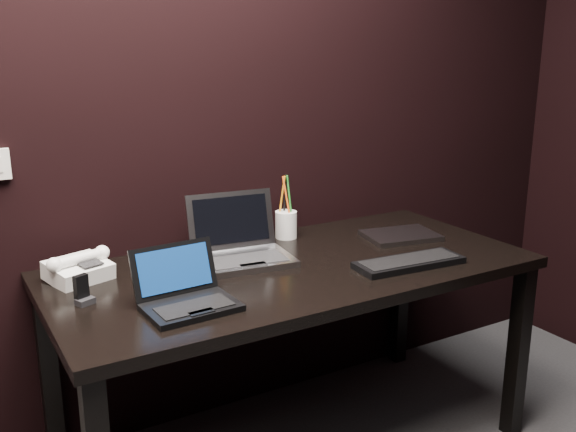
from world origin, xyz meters
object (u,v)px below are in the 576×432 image
desk (294,285)px  desk_phone (79,268)px  mobile_phone (83,293)px  silver_laptop (241,249)px  ext_keyboard (409,262)px  pen_cup (286,223)px  closed_laptop (400,235)px  netbook (186,296)px

desk → desk_phone: desk_phone is taller
desk → mobile_phone: (-0.73, 0.02, 0.11)m
silver_laptop → ext_keyboard: 0.60m
ext_keyboard → pen_cup: bearing=111.8°
desk → pen_cup: size_ratio=6.65×
desk → pen_cup: bearing=64.7°
silver_laptop → ext_keyboard: bearing=-35.9°
silver_laptop → mobile_phone: silver_laptop is taller
desk → silver_laptop: (-0.14, 0.13, 0.12)m
mobile_phone → desk_phone: bearing=80.2°
ext_keyboard → pen_cup: 0.55m
pen_cup → closed_laptop: bearing=-30.6°
desk → silver_laptop: 0.23m
desk → netbook: 0.51m
ext_keyboard → mobile_phone: bearing=167.7°
desk → ext_keyboard: ext_keyboard is taller
silver_laptop → closed_laptop: bearing=-6.3°
netbook → ext_keyboard: size_ratio=0.68×
ext_keyboard → closed_laptop: size_ratio=1.29×
ext_keyboard → netbook: bearing=176.3°
silver_laptop → closed_laptop: silver_laptop is taller
netbook → pen_cup: size_ratio=1.08×
desk_phone → pen_cup: bearing=4.8°
silver_laptop → desk_phone: bearing=170.7°
desk → mobile_phone: mobile_phone is taller
silver_laptop → mobile_phone: size_ratio=4.05×
silver_laptop → closed_laptop: size_ratio=1.14×
netbook → silver_laptop: size_ratio=0.76×
silver_laptop → pen_cup: bearing=29.8°
closed_laptop → pen_cup: size_ratio=1.24×
closed_laptop → pen_cup: bearing=149.4°
closed_laptop → desk_phone: desk_phone is taller
netbook → mobile_phone: bearing=145.2°
netbook → ext_keyboard: (0.81, -0.05, -0.02)m
desk → closed_laptop: (0.54, 0.06, 0.09)m
ext_keyboard → pen_cup: (-0.20, 0.51, 0.05)m
netbook → ext_keyboard: 0.81m
netbook → desk_phone: size_ratio=1.21×
netbook → desk: bearing=19.3°
desk → desk_phone: bearing=162.0°
silver_laptop → pen_cup: pen_cup is taller
desk_phone → closed_laptop: bearing=-7.6°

